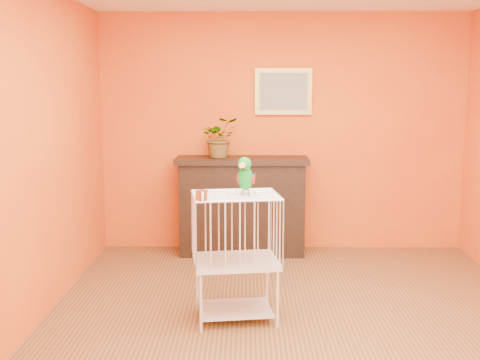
{
  "coord_description": "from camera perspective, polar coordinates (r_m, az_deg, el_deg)",
  "views": [
    {
      "loc": [
        -0.4,
        -4.38,
        1.81
      ],
      "look_at": [
        -0.45,
        0.1,
        1.11
      ],
      "focal_mm": 45.0,
      "sensor_mm": 36.0,
      "label": 1
    }
  ],
  "objects": [
    {
      "name": "ground",
      "position": [
        4.76,
        5.54,
        -13.5
      ],
      "size": [
        4.5,
        4.5,
        0.0
      ],
      "primitive_type": "plane",
      "color": "brown",
      "rests_on": "ground"
    },
    {
      "name": "framed_picture",
      "position": [
        6.61,
        4.13,
        8.37
      ],
      "size": [
        0.62,
        0.04,
        0.5
      ],
      "color": "gold",
      "rests_on": "room_shell"
    },
    {
      "name": "feed_cup",
      "position": [
        4.34,
        -3.62,
        -1.45
      ],
      "size": [
        0.1,
        0.1,
        0.07
      ],
      "primitive_type": "cylinder",
      "color": "silver",
      "rests_on": "birdcage"
    },
    {
      "name": "parrot",
      "position": [
        4.53,
        0.52,
        0.42
      ],
      "size": [
        0.15,
        0.27,
        0.3
      ],
      "rotation": [
        0.0,
        0.0,
        -0.23
      ],
      "color": "#59544C",
      "rests_on": "birdcage"
    },
    {
      "name": "potted_plant",
      "position": [
        6.42,
        -1.92,
        3.61
      ],
      "size": [
        0.48,
        0.51,
        0.34
      ],
      "primitive_type": "imported",
      "rotation": [
        0.0,
        0.0,
        0.25
      ],
      "color": "#26722D",
      "rests_on": "console_cabinet"
    },
    {
      "name": "birdcage",
      "position": [
        4.69,
        -0.41,
        -7.13
      ],
      "size": [
        0.71,
        0.58,
        0.99
      ],
      "rotation": [
        0.0,
        0.0,
        0.14
      ],
      "color": "silver",
      "rests_on": "ground"
    },
    {
      "name": "room_shell",
      "position": [
        4.4,
        5.85,
        5.92
      ],
      "size": [
        4.5,
        4.5,
        4.5
      ],
      "color": "orange",
      "rests_on": "ground"
    },
    {
      "name": "console_cabinet",
      "position": [
        6.51,
        0.17,
        -2.45
      ],
      "size": [
        1.42,
        0.51,
        1.05
      ],
      "color": "black",
      "rests_on": "ground"
    }
  ]
}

